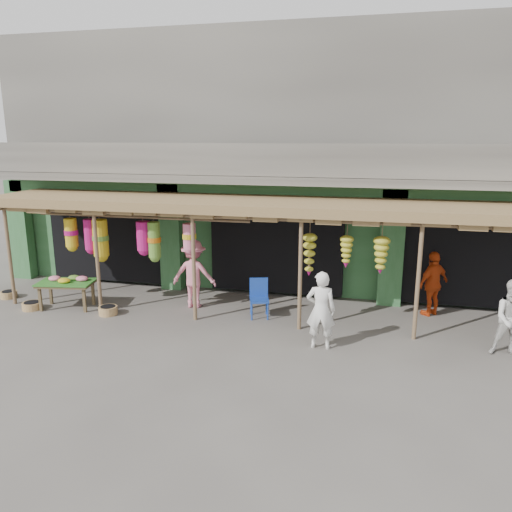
% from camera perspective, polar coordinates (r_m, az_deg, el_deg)
% --- Properties ---
extents(ground, '(80.00, 80.00, 0.00)m').
position_cam_1_polar(ground, '(11.87, 0.27, -7.54)').
color(ground, '#514C47').
rests_on(ground, ground).
extents(building, '(16.40, 6.80, 7.00)m').
position_cam_1_polar(building, '(15.87, 4.38, 10.26)').
color(building, gray).
rests_on(building, ground).
extents(awning, '(14.00, 2.70, 2.79)m').
position_cam_1_polar(awning, '(12.01, 0.27, 5.42)').
color(awning, brown).
rests_on(awning, ground).
extents(flower_table, '(1.48, 1.02, 0.82)m').
position_cam_1_polar(flower_table, '(13.49, -20.80, -2.89)').
color(flower_table, brown).
rests_on(flower_table, ground).
extents(blue_chair, '(0.56, 0.56, 0.93)m').
position_cam_1_polar(blue_chair, '(12.07, 0.35, -4.55)').
color(blue_chair, '#173896').
rests_on(blue_chair, ground).
extents(basket_left, '(0.54, 0.54, 0.18)m').
position_cam_1_polar(basket_left, '(15.12, -26.41, -3.96)').
color(basket_left, brown).
rests_on(basket_left, ground).
extents(basket_mid, '(0.52, 0.52, 0.18)m').
position_cam_1_polar(basket_mid, '(13.88, -24.23, -5.21)').
color(basket_mid, '#A47D49').
rests_on(basket_mid, ground).
extents(basket_right, '(0.58, 0.58, 0.21)m').
position_cam_1_polar(basket_right, '(12.83, -16.55, -5.99)').
color(basket_right, '#9C7B48').
rests_on(basket_right, ground).
extents(person_front, '(0.61, 0.42, 1.64)m').
position_cam_1_polar(person_front, '(10.30, 7.42, -6.15)').
color(person_front, white).
rests_on(person_front, ground).
extents(person_vendor, '(0.94, 0.93, 1.60)m').
position_cam_1_polar(person_vendor, '(12.81, 19.58, -2.99)').
color(person_vendor, '#C94012').
rests_on(person_vendor, ground).
extents(person_shopper, '(1.16, 0.71, 1.74)m').
position_cam_1_polar(person_shopper, '(12.74, -7.11, -2.04)').
color(person_shopper, pink).
rests_on(person_shopper, ground).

